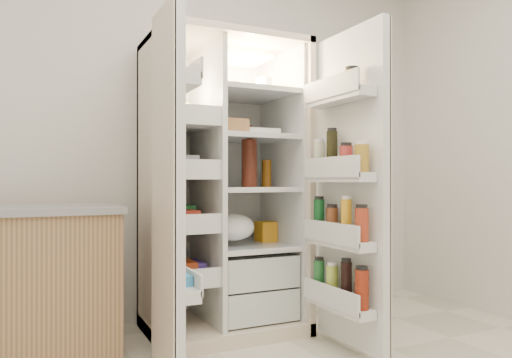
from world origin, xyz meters
name	(u,v)px	position (x,y,z in m)	size (l,w,h in m)	color
wall_back	(178,120)	(0.00, 2.00, 1.35)	(4.00, 0.02, 2.70)	silver
refrigerator	(222,211)	(0.18, 1.65, 0.74)	(0.92, 0.70, 1.80)	beige
freezer_door	(169,189)	(-0.33, 1.05, 0.89)	(0.15, 0.40, 1.72)	silver
fridge_door	(349,192)	(0.65, 0.96, 0.87)	(0.17, 0.58, 1.72)	silver
kitchen_counter	(6,286)	(-1.03, 1.55, 0.40)	(1.10, 0.59, 0.80)	#A37851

